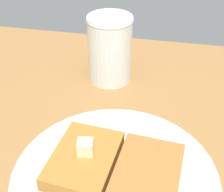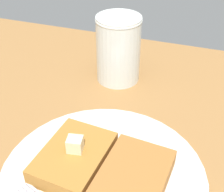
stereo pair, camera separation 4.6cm
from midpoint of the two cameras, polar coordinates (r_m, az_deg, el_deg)
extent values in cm
cylinder|color=silver|center=(39.92, 1.74, -14.80)|extent=(25.45, 25.45, 1.42)
torus|color=gray|center=(39.69, 1.75, -14.52)|extent=(25.45, 25.45, 0.80)
cube|color=#B0742F|center=(39.61, -3.60, -11.29)|extent=(8.41, 11.02, 2.30)
cube|color=#AD6C31|center=(37.76, 7.53, -14.80)|extent=(8.41, 11.02, 2.30)
cube|color=beige|center=(38.22, -3.34, -8.96)|extent=(2.15, 2.00, 1.88)
cube|color=silver|center=(38.24, -10.51, -16.70)|extent=(3.11, 1.41, 0.36)
cylinder|color=#3A1407|center=(56.55, 3.48, 6.30)|extent=(7.16, 7.16, 7.09)
cylinder|color=silver|center=(55.38, 3.58, 8.47)|extent=(7.79, 7.79, 11.93)
torus|color=silver|center=(53.04, 3.80, 13.74)|extent=(7.98, 7.98, 0.50)
camera|label=1|loc=(0.02, -87.14, 2.10)|focal=50.00mm
camera|label=2|loc=(0.02, 92.86, -2.10)|focal=50.00mm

